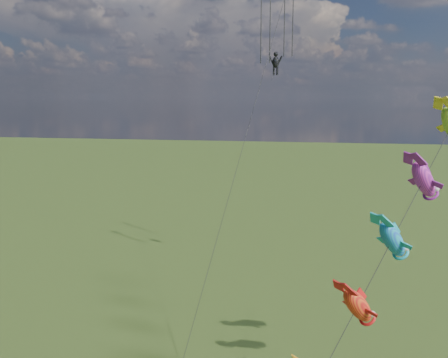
# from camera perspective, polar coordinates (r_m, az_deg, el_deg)

# --- Properties ---
(fish_windsock_rig) EXTENTS (10.30, 12.35, 16.47)m
(fish_windsock_rig) POSITION_cam_1_polar(r_m,az_deg,el_deg) (21.92, 18.62, -6.70)
(fish_windsock_rig) COLOR brown
(fish_windsock_rig) RESTS_ON ground
(parafoil_rig) EXTENTS (5.34, 17.00, 26.98)m
(parafoil_rig) POSITION_cam_1_polar(r_m,az_deg,el_deg) (40.01, 5.81, 15.14)
(parafoil_rig) COLOR brown
(parafoil_rig) RESTS_ON ground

